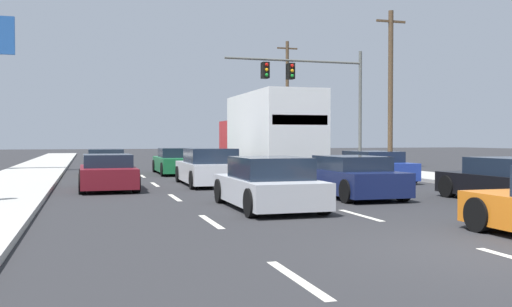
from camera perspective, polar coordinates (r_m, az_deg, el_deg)
ground_plane at (r=32.62m, az=-6.29°, el=-1.55°), size 140.00×140.00×0.00m
sidewalk_right at (r=30.63m, az=11.21°, el=-1.63°), size 2.99×80.00×0.14m
sidewalk_left at (r=27.22m, az=-22.11°, el=-2.09°), size 2.99×80.00×0.14m
lane_markings at (r=27.09m, az=-4.15°, el=-2.15°), size 6.94×52.00×0.01m
car_tan at (r=28.00m, az=-14.88°, el=-0.90°), size 1.92×4.59×1.23m
car_maroon at (r=19.79m, az=-14.69°, el=-1.90°), size 1.89×4.11×1.19m
car_green at (r=27.98m, az=-7.95°, el=-0.86°), size 1.99×4.60×1.27m
car_white at (r=21.04m, az=-4.73°, el=-1.48°), size 2.01×4.50×1.36m
car_silver at (r=13.88m, az=1.22°, el=-3.15°), size 1.90×4.06×1.27m
box_truck at (r=24.35m, az=1.12°, el=2.32°), size 2.59×8.14×3.59m
car_navy at (r=17.06m, az=9.34°, el=-2.36°), size 1.92×4.46×1.20m
car_yellow at (r=29.83m, az=5.02°, el=-0.81°), size 1.90×4.36×1.13m
car_blue at (r=23.38m, az=11.45°, el=-1.33°), size 1.96×4.67×1.22m
car_black at (r=16.79m, az=24.20°, el=-2.59°), size 1.96×4.24×1.20m
traffic_signal_mast at (r=34.68m, az=5.17°, el=7.26°), size 8.77×0.69×7.17m
utility_pole_mid at (r=33.21m, az=13.36°, el=6.45°), size 1.80×0.28×8.96m
utility_pole_far at (r=48.42m, az=3.16°, el=5.52°), size 1.80×0.28×10.00m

